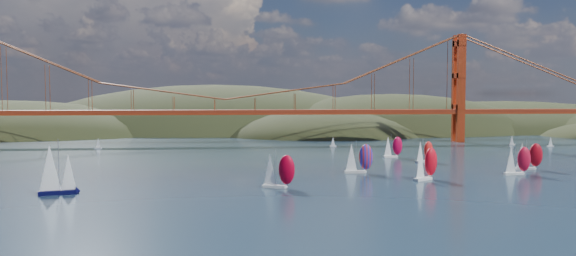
{
  "coord_description": "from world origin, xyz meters",
  "views": [
    {
      "loc": [
        6.22,
        -100.54,
        24.9
      ],
      "look_at": [
        23.44,
        90.0,
        13.13
      ],
      "focal_mm": 35.0,
      "sensor_mm": 36.0,
      "label": 1
    }
  ],
  "objects_px": {
    "racer_rwb": "(358,158)",
    "racer_1": "(425,163)",
    "racer_4": "(529,155)",
    "racer_3": "(424,151)",
    "sloop_navy": "(55,170)",
    "racer_0": "(278,170)",
    "racer_5": "(393,146)",
    "racer_2": "(517,160)"
  },
  "relations": [
    {
      "from": "racer_1",
      "to": "racer_4",
      "type": "relative_size",
      "value": 1.07
    },
    {
      "from": "racer_5",
      "to": "racer_rwb",
      "type": "distance_m",
      "value": 47.1
    },
    {
      "from": "racer_4",
      "to": "racer_rwb",
      "type": "relative_size",
      "value": 0.95
    },
    {
      "from": "racer_rwb",
      "to": "racer_4",
      "type": "bearing_deg",
      "value": 1.44
    },
    {
      "from": "racer_3",
      "to": "sloop_navy",
      "type": "bearing_deg",
      "value": -176.72
    },
    {
      "from": "racer_3",
      "to": "racer_0",
      "type": "bearing_deg",
      "value": -161.24
    },
    {
      "from": "racer_2",
      "to": "racer_3",
      "type": "bearing_deg",
      "value": 113.52
    },
    {
      "from": "racer_1",
      "to": "racer_4",
      "type": "xyz_separation_m",
      "value": [
        41.11,
        18.65,
        -0.31
      ]
    },
    {
      "from": "racer_0",
      "to": "racer_1",
      "type": "relative_size",
      "value": 0.96
    },
    {
      "from": "racer_1",
      "to": "racer_0",
      "type": "bearing_deg",
      "value": 159.6
    },
    {
      "from": "sloop_navy",
      "to": "racer_2",
      "type": "relative_size",
      "value": 1.42
    },
    {
      "from": "sloop_navy",
      "to": "racer_0",
      "type": "bearing_deg",
      "value": -10.48
    },
    {
      "from": "racer_0",
      "to": "racer_2",
      "type": "height_order",
      "value": "racer_0"
    },
    {
      "from": "racer_0",
      "to": "racer_rwb",
      "type": "relative_size",
      "value": 0.97
    },
    {
      "from": "racer_1",
      "to": "racer_5",
      "type": "relative_size",
      "value": 1.14
    },
    {
      "from": "racer_1",
      "to": "racer_4",
      "type": "distance_m",
      "value": 45.15
    },
    {
      "from": "racer_2",
      "to": "racer_rwb",
      "type": "xyz_separation_m",
      "value": [
        -47.76,
        7.95,
        0.29
      ]
    },
    {
      "from": "sloop_navy",
      "to": "racer_4",
      "type": "relative_size",
      "value": 1.4
    },
    {
      "from": "sloop_navy",
      "to": "racer_3",
      "type": "bearing_deg",
      "value": 11.02
    },
    {
      "from": "sloop_navy",
      "to": "racer_5",
      "type": "xyz_separation_m",
      "value": [
        104.97,
        71.39,
        -1.75
      ]
    },
    {
      "from": "racer_1",
      "to": "racer_3",
      "type": "bearing_deg",
      "value": 38.29
    },
    {
      "from": "sloop_navy",
      "to": "racer_4",
      "type": "height_order",
      "value": "sloop_navy"
    },
    {
      "from": "racer_1",
      "to": "racer_5",
      "type": "bearing_deg",
      "value": 50.3
    },
    {
      "from": "sloop_navy",
      "to": "racer_2",
      "type": "height_order",
      "value": "sloop_navy"
    },
    {
      "from": "racer_1",
      "to": "racer_5",
      "type": "height_order",
      "value": "racer_1"
    },
    {
      "from": "racer_5",
      "to": "sloop_navy",
      "type": "bearing_deg",
      "value": -158.26
    },
    {
      "from": "racer_1",
      "to": "racer_5",
      "type": "distance_m",
      "value": 57.14
    },
    {
      "from": "racer_4",
      "to": "racer_rwb",
      "type": "height_order",
      "value": "racer_rwb"
    },
    {
      "from": "racer_1",
      "to": "racer_4",
      "type": "height_order",
      "value": "racer_1"
    },
    {
      "from": "racer_0",
      "to": "racer_4",
      "type": "height_order",
      "value": "racer_0"
    },
    {
      "from": "racer_0",
      "to": "racer_4",
      "type": "xyz_separation_m",
      "value": [
        84.49,
        28.64,
        -0.1
      ]
    },
    {
      "from": "racer_1",
      "to": "racer_rwb",
      "type": "bearing_deg",
      "value": 103.11
    },
    {
      "from": "racer_0",
      "to": "racer_4",
      "type": "relative_size",
      "value": 1.02
    },
    {
      "from": "racer_0",
      "to": "racer_5",
      "type": "bearing_deg",
      "value": 71.38
    },
    {
      "from": "racer_rwb",
      "to": "racer_1",
      "type": "bearing_deg",
      "value": -45.25
    },
    {
      "from": "sloop_navy",
      "to": "racer_0",
      "type": "height_order",
      "value": "sloop_navy"
    },
    {
      "from": "racer_1",
      "to": "racer_rwb",
      "type": "xyz_separation_m",
      "value": [
        -16.29,
        15.47,
        -0.07
      ]
    },
    {
      "from": "racer_3",
      "to": "racer_5",
      "type": "relative_size",
      "value": 0.93
    },
    {
      "from": "racer_2",
      "to": "racer_4",
      "type": "bearing_deg",
      "value": 44.25
    },
    {
      "from": "racer_1",
      "to": "racer_3",
      "type": "xyz_separation_m",
      "value": [
        13.51,
        40.76,
        -0.91
      ]
    },
    {
      "from": "sloop_navy",
      "to": "racer_1",
      "type": "xyz_separation_m",
      "value": [
        98.67,
        14.59,
        -1.13
      ]
    },
    {
      "from": "racer_1",
      "to": "racer_rwb",
      "type": "distance_m",
      "value": 22.46
    }
  ]
}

